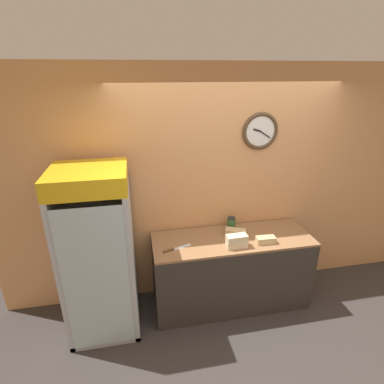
{
  "coord_description": "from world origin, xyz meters",
  "views": [
    {
      "loc": [
        -1.0,
        -1.89,
        2.62
      ],
      "look_at": [
        -0.45,
        0.89,
        1.46
      ],
      "focal_mm": 28.0,
      "sensor_mm": 36.0,
      "label": 1
    }
  ],
  "objects_px": {
    "sandwich_flat_left": "(266,240)",
    "sandwich_flat_right": "(235,232)",
    "beverage_cooler": "(98,243)",
    "sandwich_stack_middle": "(237,238)",
    "chefs_knife": "(173,249)",
    "condiment_jar": "(231,223)",
    "sandwich_stack_bottom": "(237,244)"
  },
  "relations": [
    {
      "from": "sandwich_stack_bottom",
      "to": "chefs_knife",
      "type": "bearing_deg",
      "value": 173.79
    },
    {
      "from": "chefs_knife",
      "to": "sandwich_flat_right",
      "type": "bearing_deg",
      "value": 13.27
    },
    {
      "from": "beverage_cooler",
      "to": "sandwich_flat_left",
      "type": "distance_m",
      "value": 1.76
    },
    {
      "from": "sandwich_stack_bottom",
      "to": "condiment_jar",
      "type": "bearing_deg",
      "value": 79.99
    },
    {
      "from": "beverage_cooler",
      "to": "sandwich_stack_middle",
      "type": "relative_size",
      "value": 8.03
    },
    {
      "from": "sandwich_flat_left",
      "to": "chefs_knife",
      "type": "bearing_deg",
      "value": 176.7
    },
    {
      "from": "sandwich_flat_left",
      "to": "sandwich_flat_right",
      "type": "relative_size",
      "value": 0.83
    },
    {
      "from": "sandwich_flat_right",
      "to": "condiment_jar",
      "type": "relative_size",
      "value": 1.77
    },
    {
      "from": "sandwich_stack_bottom",
      "to": "sandwich_stack_middle",
      "type": "height_order",
      "value": "sandwich_stack_middle"
    },
    {
      "from": "sandwich_stack_middle",
      "to": "sandwich_flat_right",
      "type": "bearing_deg",
      "value": 73.74
    },
    {
      "from": "beverage_cooler",
      "to": "chefs_knife",
      "type": "height_order",
      "value": "beverage_cooler"
    },
    {
      "from": "beverage_cooler",
      "to": "sandwich_stack_middle",
      "type": "height_order",
      "value": "beverage_cooler"
    },
    {
      "from": "sandwich_flat_left",
      "to": "chefs_knife",
      "type": "xyz_separation_m",
      "value": [
        -1.0,
        0.06,
        -0.03
      ]
    },
    {
      "from": "sandwich_flat_right",
      "to": "sandwich_stack_middle",
      "type": "bearing_deg",
      "value": -106.26
    },
    {
      "from": "sandwich_stack_bottom",
      "to": "condiment_jar",
      "type": "relative_size",
      "value": 1.58
    },
    {
      "from": "sandwich_stack_bottom",
      "to": "sandwich_stack_middle",
      "type": "bearing_deg",
      "value": 0.0
    },
    {
      "from": "beverage_cooler",
      "to": "condiment_jar",
      "type": "relative_size",
      "value": 12.84
    },
    {
      "from": "sandwich_flat_left",
      "to": "chefs_knife",
      "type": "relative_size",
      "value": 0.66
    },
    {
      "from": "chefs_knife",
      "to": "condiment_jar",
      "type": "relative_size",
      "value": 2.24
    },
    {
      "from": "sandwich_flat_right",
      "to": "chefs_knife",
      "type": "distance_m",
      "value": 0.76
    },
    {
      "from": "sandwich_stack_bottom",
      "to": "chefs_knife",
      "type": "height_order",
      "value": "sandwich_stack_bottom"
    },
    {
      "from": "beverage_cooler",
      "to": "chefs_knife",
      "type": "bearing_deg",
      "value": -7.6
    },
    {
      "from": "sandwich_flat_left",
      "to": "sandwich_flat_right",
      "type": "xyz_separation_m",
      "value": [
        -0.26,
        0.23,
        -0.0
      ]
    },
    {
      "from": "sandwich_stack_middle",
      "to": "sandwich_flat_right",
      "type": "xyz_separation_m",
      "value": [
        0.07,
        0.25,
        -0.07
      ]
    },
    {
      "from": "beverage_cooler",
      "to": "chefs_knife",
      "type": "relative_size",
      "value": 5.74
    },
    {
      "from": "sandwich_flat_left",
      "to": "condiment_jar",
      "type": "distance_m",
      "value": 0.47
    },
    {
      "from": "sandwich_stack_middle",
      "to": "sandwich_flat_right",
      "type": "distance_m",
      "value": 0.27
    },
    {
      "from": "sandwich_stack_bottom",
      "to": "sandwich_flat_right",
      "type": "distance_m",
      "value": 0.26
    },
    {
      "from": "condiment_jar",
      "to": "chefs_knife",
      "type": "bearing_deg",
      "value": -156.14
    },
    {
      "from": "sandwich_stack_middle",
      "to": "sandwich_stack_bottom",
      "type": "bearing_deg",
      "value": 0.0
    },
    {
      "from": "condiment_jar",
      "to": "sandwich_stack_middle",
      "type": "bearing_deg",
      "value": -100.01
    },
    {
      "from": "sandwich_stack_bottom",
      "to": "sandwich_flat_left",
      "type": "xyz_separation_m",
      "value": [
        0.33,
        0.01,
        0.0
      ]
    }
  ]
}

